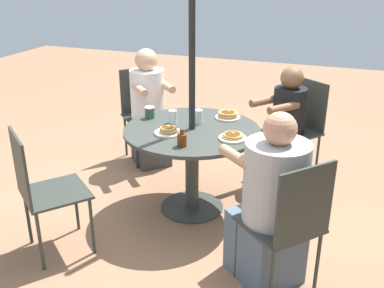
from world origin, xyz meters
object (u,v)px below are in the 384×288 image
at_px(patio_chair_west, 300,123).
at_px(pancake_plate_c, 228,116).
at_px(patio_chair_north, 143,108).
at_px(diner_south, 271,209).
at_px(pancake_plate_b, 168,131).
at_px(coffee_cup, 150,112).
at_px(patio_table, 192,145).
at_px(diner_west, 286,129).
at_px(pancake_plate_a, 233,137).
at_px(syrup_bottle, 182,140).
at_px(patio_chair_east, 41,186).
at_px(drinking_glass_b, 173,117).
at_px(patio_chair_south, 289,221).
at_px(drinking_glass_a, 198,117).
at_px(diner_north, 149,112).

distance_m(patio_chair_west, pancake_plate_c, 0.85).
xyz_separation_m(patio_chair_north, pancake_plate_c, (0.52, 1.06, 0.21)).
relative_size(diner_south, pancake_plate_b, 5.52).
bearing_deg(coffee_cup, diner_south, 56.26).
distance_m(patio_table, diner_west, 1.04).
relative_size(pancake_plate_a, syrup_bottle, 1.61).
distance_m(diner_south, diner_west, 1.51).
distance_m(patio_chair_east, syrup_bottle, 1.03).
height_order(pancake_plate_b, syrup_bottle, syrup_bottle).
bearing_deg(patio_chair_north, drinking_glass_b, 85.04).
bearing_deg(patio_chair_west, patio_chair_north, 41.17).
bearing_deg(patio_table, patio_chair_south, 48.73).
bearing_deg(patio_chair_east, drinking_glass_a, 93.39).
relative_size(patio_chair_north, drinking_glass_a, 8.01).
distance_m(diner_south, drinking_glass_a, 1.15).
distance_m(pancake_plate_a, pancake_plate_b, 0.50).
distance_m(diner_south, patio_chair_west, 1.64).
relative_size(patio_chair_north, syrup_bottle, 7.10).
bearing_deg(patio_chair_west, pancake_plate_b, 89.90).
bearing_deg(patio_chair_east, pancake_plate_a, 75.53).
distance_m(pancake_plate_c, coffee_cup, 0.66).
relative_size(patio_chair_north, pancake_plate_a, 4.41).
bearing_deg(diner_west, syrup_bottle, 101.63).
relative_size(pancake_plate_a, pancake_plate_b, 1.00).
bearing_deg(diner_south, pancake_plate_a, 76.92).
distance_m(coffee_cup, drinking_glass_b, 0.24).
distance_m(diner_north, diner_west, 1.36).
height_order(pancake_plate_b, pancake_plate_c, pancake_plate_b).
bearing_deg(diner_south, patio_chair_east, 140.99).
height_order(syrup_bottle, coffee_cup, syrup_bottle).
xyz_separation_m(patio_chair_south, pancake_plate_c, (-1.14, -0.71, 0.21)).
bearing_deg(coffee_cup, patio_chair_east, -17.32).
bearing_deg(drinking_glass_b, coffee_cup, -103.05).
distance_m(patio_table, patio_chair_west, 1.21).
height_order(patio_chair_east, drinking_glass_b, patio_chair_east).
distance_m(pancake_plate_a, syrup_bottle, 0.40).
bearing_deg(diner_west, diner_north, 41.14).
xyz_separation_m(patio_chair_south, coffee_cup, (-0.92, -1.34, 0.24)).
bearing_deg(diner_north, pancake_plate_b, 78.44).
xyz_separation_m(diner_south, pancake_plate_a, (-0.57, -0.41, 0.22)).
bearing_deg(pancake_plate_c, pancake_plate_b, -33.35).
bearing_deg(patio_chair_south, pancake_plate_c, 73.25).
bearing_deg(drinking_glass_a, pancake_plate_c, 136.63).
distance_m(patio_table, diner_south, 1.03).
relative_size(patio_chair_west, pancake_plate_b, 4.41).
bearing_deg(patio_chair_east, patio_table, 90.00).
xyz_separation_m(patio_chair_east, patio_chair_west, (-1.91, 1.50, 0.00)).
height_order(patio_table, diner_north, diner_north).
xyz_separation_m(pancake_plate_b, coffee_cup, (-0.29, -0.29, 0.03)).
xyz_separation_m(patio_chair_east, pancake_plate_b, (-0.77, 0.62, 0.21)).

